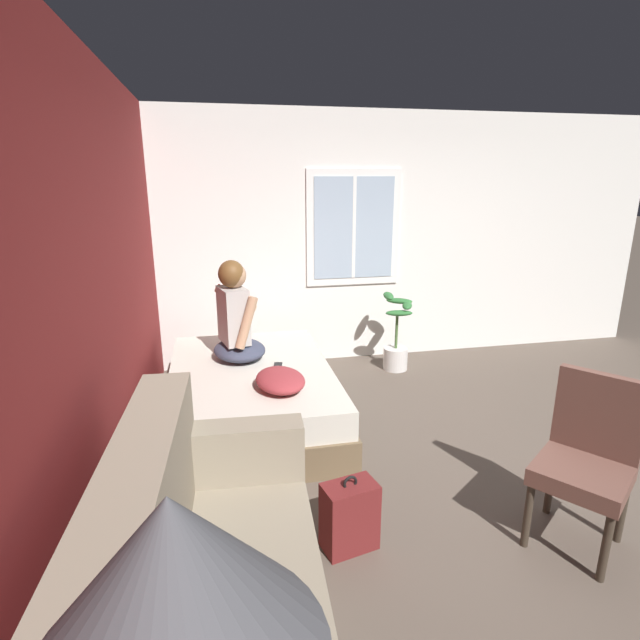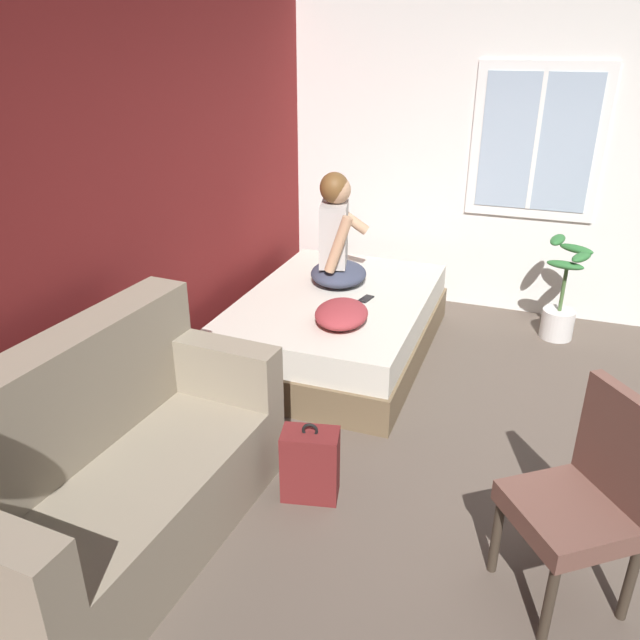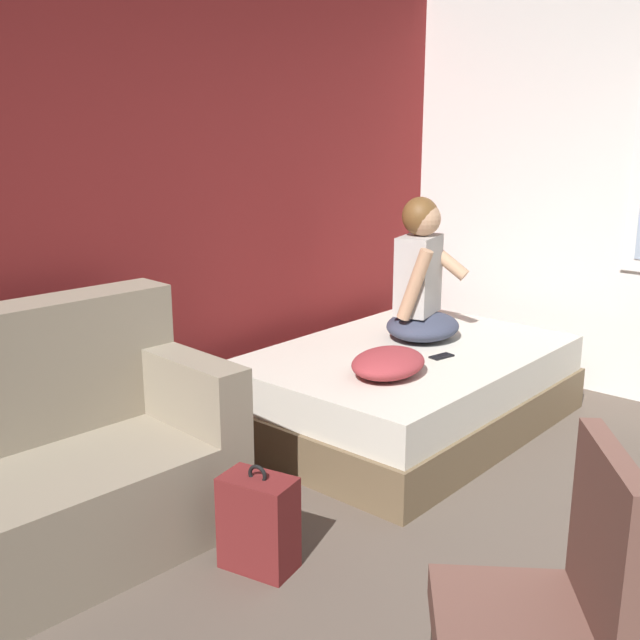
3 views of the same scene
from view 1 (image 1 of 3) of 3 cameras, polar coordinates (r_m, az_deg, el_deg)
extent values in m
plane|color=brown|center=(3.87, 20.27, -16.57)|extent=(40.00, 40.00, 0.00)
cube|color=maroon|center=(2.87, -25.52, 0.89)|extent=(10.14, 0.16, 2.70)
cube|color=silver|center=(5.72, 7.50, 9.19)|extent=(0.16, 6.40, 2.70)
cube|color=white|center=(5.49, 3.86, 10.43)|extent=(0.02, 1.04, 1.24)
cube|color=#9EB2C6|center=(5.48, 3.91, 10.42)|extent=(0.01, 0.88, 1.08)
cube|color=white|center=(5.48, 3.91, 10.42)|extent=(0.01, 0.04, 1.08)
cube|color=brown|center=(4.37, -7.77, -9.75)|extent=(2.00, 1.36, 0.26)
cube|color=beige|center=(4.27, -7.90, -6.86)|extent=(1.94, 1.32, 0.22)
cube|color=gray|center=(2.45, -10.33, -31.59)|extent=(1.74, 0.90, 0.44)
cube|color=gray|center=(2.14, -19.76, -21.91)|extent=(1.71, 0.34, 0.60)
cube|color=gray|center=(2.81, -10.37, -14.68)|extent=(0.23, 0.81, 0.32)
cylinder|color=#382D23|center=(3.22, 22.65, -19.88)|extent=(0.04, 0.04, 0.40)
cylinder|color=#382D23|center=(3.16, 29.83, -21.67)|extent=(0.04, 0.04, 0.40)
cylinder|color=#382D23|center=(3.54, 24.82, -16.64)|extent=(0.04, 0.04, 0.40)
cylinder|color=#382D23|center=(3.48, 31.26, -18.14)|extent=(0.04, 0.04, 0.40)
cube|color=brown|center=(3.21, 27.73, -15.33)|extent=(0.64, 0.64, 0.10)
cube|color=brown|center=(3.26, 29.28, -9.33)|extent=(0.40, 0.32, 0.48)
ellipsoid|color=#383D51|center=(4.44, -9.17, -3.39)|extent=(0.61, 0.56, 0.16)
cube|color=#B2ADA8|center=(4.33, -9.87, 0.53)|extent=(0.37, 0.28, 0.48)
cylinder|color=tan|center=(4.17, -8.40, -0.31)|extent=(0.13, 0.23, 0.44)
cylinder|color=tan|center=(4.49, -9.58, 2.41)|extent=(0.17, 0.38, 0.29)
sphere|color=tan|center=(4.26, -9.83, 5.04)|extent=(0.21, 0.21, 0.21)
ellipsoid|color=brown|center=(4.25, -10.10, 5.21)|extent=(0.27, 0.27, 0.23)
cube|color=maroon|center=(2.99, 3.40, -21.50)|extent=(0.24, 0.33, 0.40)
cube|color=maroon|center=(3.13, 2.32, -21.65)|extent=(0.10, 0.25, 0.18)
torus|color=black|center=(2.87, 3.47, -18.09)|extent=(0.03, 0.09, 0.09)
ellipsoid|color=#993338|center=(3.79, -4.55, -6.86)|extent=(0.53, 0.43, 0.14)
cube|color=black|center=(4.25, -4.84, -5.22)|extent=(0.15, 0.10, 0.01)
cone|color=#4C4C51|center=(0.65, -16.27, -26.66)|extent=(0.36, 0.36, 0.22)
cylinder|color=silver|center=(5.49, 8.60, -4.37)|extent=(0.26, 0.26, 0.24)
cylinder|color=#426033|center=(5.40, 8.74, -1.38)|extent=(0.03, 0.03, 0.36)
ellipsoid|color=#2D6B33|center=(5.23, 9.02, 0.79)|extent=(0.15, 0.29, 0.06)
ellipsoid|color=#2D6B33|center=(5.41, 9.04, 2.16)|extent=(0.22, 0.29, 0.06)
ellipsoid|color=#2D6B33|center=(5.28, 7.83, 2.75)|extent=(0.29, 0.15, 0.06)
ellipsoid|color=#2D6B33|center=(5.31, 9.93, 1.64)|extent=(0.30, 0.21, 0.06)
camera|label=2|loc=(1.66, 88.37, 8.99)|focal=35.00mm
camera|label=3|loc=(2.69, 68.93, 0.24)|focal=42.00mm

